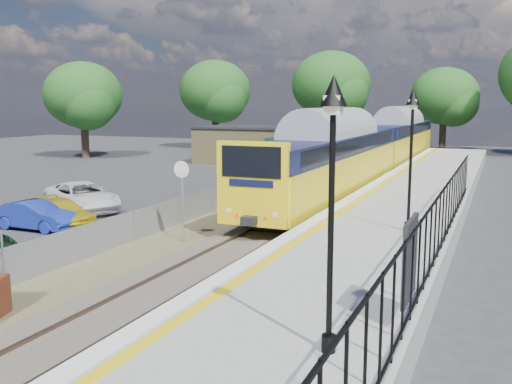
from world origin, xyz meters
The scene contains 15 objects.
ground centered at (0.00, 0.00, 0.00)m, with size 120.00×120.00×0.00m, color #2D2D30.
track_bed centered at (-0.47, 9.67, 0.09)m, with size 5.90×80.00×0.29m.
platform centered at (4.20, 8.00, 0.45)m, with size 5.00×70.00×0.90m, color gray.
platform_edge centered at (2.14, 8.00, 0.90)m, with size 0.90×70.00×0.01m.
victorian_lamp_south centered at (5.50, -4.00, 4.30)m, with size 0.44×0.44×4.60m.
victorian_lamp_north centered at (5.30, 6.00, 4.30)m, with size 0.44×0.44×4.60m.
palisade_fence centered at (6.55, 2.24, 1.84)m, with size 0.12×26.00×2.00m.
wire_fence centered at (-4.20, 12.00, 0.60)m, with size 0.06×52.00×1.20m.
outbuilding centered at (-10.91, 31.21, 1.52)m, with size 10.80×10.10×3.12m.
tree_line centered at (1.40, 42.00, 6.61)m, with size 56.80×43.80×11.88m.
train centered at (0.00, 25.71, 2.34)m, with size 2.82×40.83×3.51m.
speed_sign centered at (-2.50, 4.73, 2.08)m, with size 0.61×0.11×3.02m.
car_blue centered at (-9.15, 4.35, 0.59)m, with size 1.24×3.55×1.17m, color navy.
car_yellow centered at (-8.75, 5.46, 0.54)m, with size 1.50×3.69×1.07m, color gold.
car_white centered at (-10.15, 8.36, 0.68)m, with size 2.24×4.86×1.35m, color white.
Camera 1 is at (7.98, -12.82, 5.04)m, focal length 40.00 mm.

